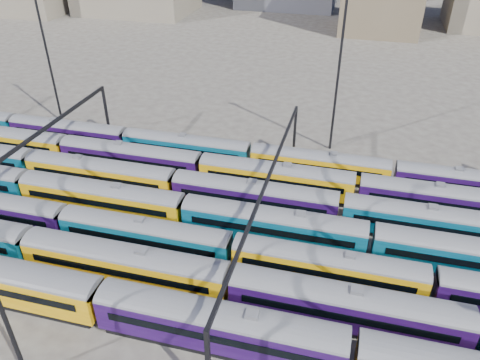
# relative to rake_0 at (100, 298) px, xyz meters

# --- Properties ---
(ground) EXTENTS (500.00, 500.00, 0.00)m
(ground) POSITION_rel_rake_0_xyz_m (1.79, 15.00, -2.85)
(ground) COLOR #413A37
(ground) RESTS_ON ground
(rake_0) EXTENTS (132.07, 3.22, 5.43)m
(rake_0) POSITION_rel_rake_0_xyz_m (0.00, 0.00, 0.00)
(rake_0) COLOR black
(rake_0) RESTS_ON ground
(rake_1) EXTENTS (150.01, 3.13, 5.28)m
(rake_1) POSITION_rel_rake_0_xyz_m (21.33, 5.00, -0.08)
(rake_1) COLOR black
(rake_1) RESTS_ON ground
(rake_2) EXTENTS (116.49, 2.84, 4.78)m
(rake_2) POSITION_rel_rake_0_xyz_m (-10.09, 10.00, -0.34)
(rake_2) COLOR black
(rake_2) RESTS_ON ground
(rake_3) EXTENTS (124.62, 3.04, 5.12)m
(rake_3) POSITION_rel_rake_0_xyz_m (2.24, 15.00, -0.16)
(rake_3) COLOR black
(rake_3) RESTS_ON ground
(rake_4) EXTENTS (122.81, 3.00, 5.04)m
(rake_4) POSITION_rel_rake_0_xyz_m (-0.89, 20.00, -0.20)
(rake_4) COLOR black
(rake_4) RESTS_ON ground
(rake_5) EXTENTS (121.78, 2.97, 5.00)m
(rake_5) POSITION_rel_rake_0_xyz_m (0.87, 25.00, -0.23)
(rake_5) COLOR black
(rake_5) RESTS_ON ground
(rake_6) EXTENTS (94.99, 2.78, 4.68)m
(rake_6) POSITION_rel_rake_0_xyz_m (-3.05, 30.00, -0.40)
(rake_6) COLOR black
(rake_6) RESTS_ON ground
(gantry_1) EXTENTS (0.35, 40.35, 8.03)m
(gantry_1) POSITION_rel_rake_0_xyz_m (-18.21, 15.00, 3.94)
(gantry_1) COLOR black
(gantry_1) RESTS_ON ground
(gantry_2) EXTENTS (0.35, 40.35, 8.03)m
(gantry_2) POSITION_rel_rake_0_xyz_m (11.79, 15.00, 3.94)
(gantry_2) COLOR black
(gantry_2) RESTS_ON ground
(mast_1) EXTENTS (1.40, 0.50, 25.60)m
(mast_1) POSITION_rel_rake_0_xyz_m (-28.21, 37.00, 11.12)
(mast_1) COLOR black
(mast_1) RESTS_ON ground
(mast_3) EXTENTS (1.40, 0.50, 25.60)m
(mast_3) POSITION_rel_rake_0_xyz_m (16.79, 39.00, 11.12)
(mast_3) COLOR black
(mast_3) RESTS_ON ground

